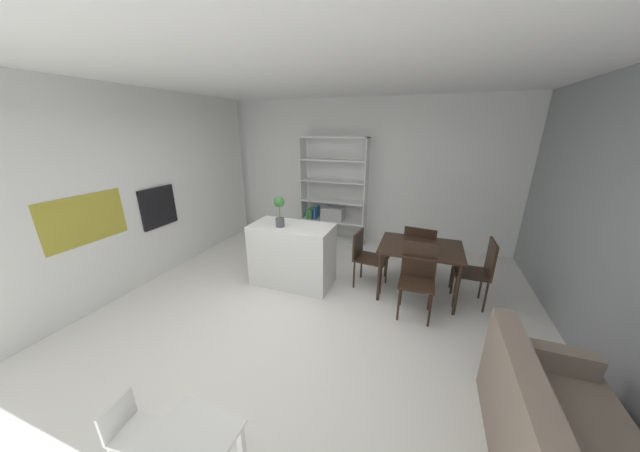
# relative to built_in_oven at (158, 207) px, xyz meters

# --- Properties ---
(ground_plane) EXTENTS (8.70, 8.70, 0.00)m
(ground_plane) POSITION_rel_built_in_oven_xyz_m (2.43, -0.43, -1.11)
(ground_plane) COLOR silver
(ceiling_slab) EXTENTS (6.34, 6.09, 0.06)m
(ceiling_slab) POSITION_rel_built_in_oven_xyz_m (2.43, -0.43, 1.75)
(ceiling_slab) COLOR white
(ceiling_slab) RESTS_ON ground_plane
(back_partition) EXTENTS (6.34, 0.06, 2.83)m
(back_partition) POSITION_rel_built_in_oven_xyz_m (2.43, 2.58, 0.31)
(back_partition) COLOR white
(back_partition) RESTS_ON ground_plane
(tall_cabinet_run_left) EXTENTS (0.66, 5.49, 2.83)m
(tall_cabinet_run_left) POSITION_rel_built_in_oven_xyz_m (-0.35, -0.43, 0.31)
(tall_cabinet_run_left) COLOR silver
(tall_cabinet_run_left) RESTS_ON ground_plane
(cabinet_niche_splashback) EXTENTS (0.01, 0.97, 0.60)m
(cabinet_niche_splashback) POSITION_rel_built_in_oven_xyz_m (-0.02, -1.03, 0.10)
(cabinet_niche_splashback) COLOR #9E932D
(cabinet_niche_splashback) RESTS_ON ground_plane
(built_in_oven) EXTENTS (0.06, 0.61, 0.62)m
(built_in_oven) POSITION_rel_built_in_oven_xyz_m (0.00, 0.00, 0.00)
(built_in_oven) COLOR black
(built_in_oven) RESTS_ON ground_plane
(kitchen_island) EXTENTS (1.20, 0.62, 0.93)m
(kitchen_island) POSITION_rel_built_in_oven_xyz_m (2.10, 0.38, -0.64)
(kitchen_island) COLOR silver
(kitchen_island) RESTS_ON ground_plane
(potted_plant_on_island) EXTENTS (0.15, 0.15, 0.44)m
(potted_plant_on_island) POSITION_rel_built_in_oven_xyz_m (1.98, 0.27, 0.08)
(potted_plant_on_island) COLOR #4C4C51
(potted_plant_on_island) RESTS_ON kitchen_island
(open_bookshelf) EXTENTS (1.34, 0.34, 2.11)m
(open_bookshelf) POSITION_rel_built_in_oven_xyz_m (2.10, 2.29, -0.21)
(open_bookshelf) COLOR white
(open_bookshelf) RESTS_ON ground_plane
(child_table) EXTENTS (0.53, 0.49, 0.46)m
(child_table) POSITION_rel_built_in_oven_xyz_m (2.67, -2.32, -0.73)
(child_table) COLOR silver
(child_table) RESTS_ON ground_plane
(child_chair_left) EXTENTS (0.29, 0.29, 0.53)m
(child_chair_left) POSITION_rel_built_in_oven_xyz_m (2.14, -2.33, -0.81)
(child_chair_left) COLOR silver
(child_chair_left) RESTS_ON ground_plane
(dining_table) EXTENTS (1.09, 0.84, 0.74)m
(dining_table) POSITION_rel_built_in_oven_xyz_m (3.90, 0.69, -0.44)
(dining_table) COLOR black
(dining_table) RESTS_ON ground_plane
(dining_chair_near) EXTENTS (0.42, 0.42, 0.93)m
(dining_chair_near) POSITION_rel_built_in_oven_xyz_m (3.90, 0.25, -0.56)
(dining_chair_near) COLOR black
(dining_chair_near) RESTS_ON ground_plane
(dining_chair_far) EXTENTS (0.51, 0.46, 0.88)m
(dining_chair_far) POSITION_rel_built_in_oven_xyz_m (3.89, 1.14, -0.58)
(dining_chair_far) COLOR black
(dining_chair_far) RESTS_ON ground_plane
(dining_chair_window_side) EXTENTS (0.43, 0.41, 0.93)m
(dining_chair_window_side) POSITION_rel_built_in_oven_xyz_m (4.66, 0.69, -0.56)
(dining_chair_window_side) COLOR black
(dining_chair_window_side) RESTS_ON ground_plane
(dining_chair_island_side) EXTENTS (0.50, 0.45, 0.84)m
(dining_chair_island_side) POSITION_rel_built_in_oven_xyz_m (3.15, 0.70, -0.61)
(dining_chair_island_side) COLOR black
(dining_chair_island_side) RESTS_ON ground_plane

